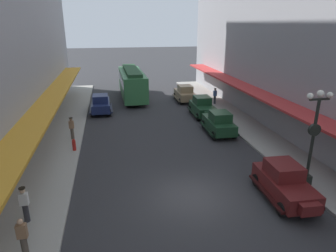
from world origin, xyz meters
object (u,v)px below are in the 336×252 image
Objects in this scene: fire_hydrant at (74,145)px; lamp_post_with_clock at (314,135)px; pedestrian_4 at (215,96)px; pedestrian_3 at (25,204)px; parked_car_0 at (219,122)px; pedestrian_0 at (72,128)px; parked_car_3 at (101,103)px; parked_car_4 at (203,106)px; parked_car_1 at (185,93)px; pedestrian_2 at (23,238)px; parked_car_2 at (284,181)px; streetcar at (132,82)px.

lamp_post_with_clock is at bearing -29.12° from fire_hydrant.
lamp_post_with_clock is 17.33m from pedestrian_4.
parked_car_0 is at bearing 37.14° from pedestrian_3.
pedestrian_4 is (14.00, 7.86, 0.00)m from pedestrian_0.
parked_car_3 is 2.56× the size of pedestrian_0.
pedestrian_0 is at bearing 144.51° from lamp_post_with_clock.
parked_car_3 and parked_car_4 have the same top height.
parked_car_3 reaches higher than pedestrian_0.
parked_car_0 and parked_car_3 have the same top height.
parked_car_1 reaches higher than pedestrian_2.
parked_car_0 is at bearing 89.36° from parked_car_2.
parked_car_4 is at bearing -125.03° from pedestrian_4.
parked_car_3 is at bearing 80.19° from pedestrian_3.
pedestrian_0 reaches higher than pedestrian_2.
pedestrian_3 is (-0.46, 2.22, 0.02)m from pedestrian_2.
parked_car_4 is 0.83× the size of lamp_post_with_clock.
lamp_post_with_clock is (1.87, 0.85, 2.04)m from parked_car_2.
pedestrian_3 is at bearing -95.49° from pedestrian_0.
parked_car_1 is 0.44× the size of streetcar.
parked_car_3 reaches higher than pedestrian_2.
pedestrian_0 is at bearing -150.67° from pedestrian_4.
pedestrian_0 is (-11.49, -4.29, 0.07)m from parked_car_4.
pedestrian_0 is 9.94m from pedestrian_3.
pedestrian_0 is 12.13m from pedestrian_2.
streetcar is at bearing 76.28° from pedestrian_2.
parked_car_0 is 11.11m from fire_hydrant.
parked_car_4 reaches higher than fire_hydrant.
parked_car_4 is 10.27m from streetcar.
pedestrian_4 reaches higher than pedestrian_2.
fire_hydrant is at bearing -131.47° from parked_car_1.
pedestrian_2 is at bearing -78.31° from pedestrian_3.
fire_hydrant is at bearing 85.27° from pedestrian_2.
pedestrian_3 is (-12.27, -9.29, 0.07)m from parked_car_0.
lamp_post_with_clock is at bearing -56.20° from parked_car_3.
lamp_post_with_clock is at bearing -35.49° from pedestrian_0.
fire_hydrant is (-10.99, -1.62, -0.38)m from parked_car_0.
pedestrian_2 is (-11.81, -11.51, 0.05)m from parked_car_0.
parked_car_3 is 19.49m from pedestrian_2.
pedestrian_2 is 24.68m from pedestrian_4.
parked_car_3 is at bearing 79.90° from fire_hydrant.
lamp_post_with_clock reaches higher than parked_car_1.
parked_car_2 is 1.01× the size of parked_car_3.
parked_car_0 is 2.57× the size of pedestrian_0.
pedestrian_3 is at bearing 178.71° from parked_car_2.
lamp_post_with_clock is 3.15× the size of pedestrian_2.
lamp_post_with_clock is at bearing 2.33° from pedestrian_3.
pedestrian_0 is (-11.32, 0.60, 0.07)m from parked_car_0.
fire_hydrant is (-11.16, -6.51, -0.38)m from parked_car_4.
parked_car_1 is at bearing 62.21° from pedestrian_2.
fire_hydrant is (-10.88, 7.95, -0.38)m from parked_car_2.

